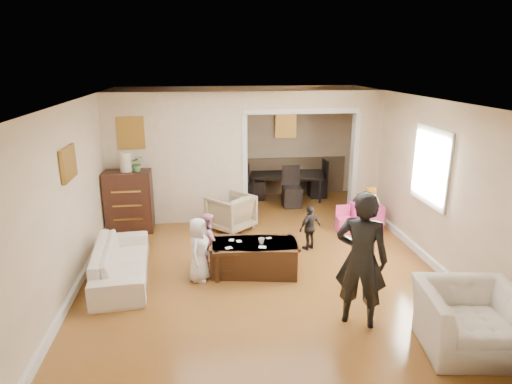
{
  "coord_description": "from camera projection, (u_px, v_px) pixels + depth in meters",
  "views": [
    {
      "loc": [
        -0.86,
        -6.82,
        3.17
      ],
      "look_at": [
        0.0,
        0.2,
        1.05
      ],
      "focal_mm": 30.95,
      "sensor_mm": 36.0,
      "label": 1
    }
  ],
  "objects": [
    {
      "name": "floor",
      "position": [
        257.0,
        254.0,
        7.49
      ],
      "size": [
        7.0,
        7.0,
        0.0
      ],
      "primitive_type": "plane",
      "color": "#A36C2A",
      "rests_on": "ground"
    },
    {
      "name": "partition_left",
      "position": [
        177.0,
        159.0,
        8.67
      ],
      "size": [
        2.75,
        0.18,
        2.6
      ],
      "primitive_type": "cube",
      "color": "beige",
      "rests_on": "ground"
    },
    {
      "name": "partition_right",
      "position": [
        365.0,
        154.0,
        9.12
      ],
      "size": [
        0.55,
        0.18,
        2.6
      ],
      "primitive_type": "cube",
      "color": "beige",
      "rests_on": "ground"
    },
    {
      "name": "partition_header",
      "position": [
        302.0,
        100.0,
        8.63
      ],
      "size": [
        2.22,
        0.18,
        0.35
      ],
      "primitive_type": "cube",
      "color": "beige",
      "rests_on": "partition_right"
    },
    {
      "name": "window_pane",
      "position": [
        431.0,
        167.0,
        6.98
      ],
      "size": [
        0.03,
        0.95,
        1.1
      ],
      "primitive_type": "cube",
      "color": "white",
      "rests_on": "ground"
    },
    {
      "name": "framed_art_partition",
      "position": [
        131.0,
        133.0,
        8.32
      ],
      "size": [
        0.45,
        0.03,
        0.55
      ],
      "primitive_type": "cube",
      "color": "brown",
      "rests_on": "partition_left"
    },
    {
      "name": "framed_art_sofa_wall",
      "position": [
        69.0,
        163.0,
        6.09
      ],
      "size": [
        0.03,
        0.55,
        0.4
      ],
      "primitive_type": "cube",
      "color": "brown"
    },
    {
      "name": "framed_art_alcove",
      "position": [
        286.0,
        125.0,
        10.4
      ],
      "size": [
        0.45,
        0.03,
        0.55
      ],
      "primitive_type": "cube",
      "color": "brown"
    },
    {
      "name": "sofa",
      "position": [
        121.0,
        262.0,
        6.59
      ],
      "size": [
        0.91,
        1.95,
        0.55
      ],
      "primitive_type": "imported",
      "rotation": [
        0.0,
        0.0,
        1.66
      ],
      "color": "silver",
      "rests_on": "ground"
    },
    {
      "name": "armchair_back",
      "position": [
        231.0,
        212.0,
        8.53
      ],
      "size": [
        1.05,
        1.05,
        0.69
      ],
      "primitive_type": "imported",
      "rotation": [
        0.0,
        0.0,
        3.88
      ],
      "color": "tan",
      "rests_on": "ground"
    },
    {
      "name": "armchair_front",
      "position": [
        471.0,
        320.0,
        4.97
      ],
      "size": [
        1.24,
        1.12,
        0.72
      ],
      "primitive_type": "imported",
      "rotation": [
        0.0,
        0.0,
        -0.14
      ],
      "color": "silver",
      "rests_on": "ground"
    },
    {
      "name": "dresser",
      "position": [
        129.0,
        202.0,
        8.37
      ],
      "size": [
        0.86,
        0.48,
        1.18
      ],
      "primitive_type": "cube",
      "color": "#32150F",
      "rests_on": "ground"
    },
    {
      "name": "table_lamp",
      "position": [
        126.0,
        162.0,
        8.15
      ],
      "size": [
        0.22,
        0.22,
        0.36
      ],
      "primitive_type": "cylinder",
      "color": "beige",
      "rests_on": "dresser"
    },
    {
      "name": "potted_plant",
      "position": [
        137.0,
        163.0,
        8.18
      ],
      "size": [
        0.27,
        0.23,
        0.3
      ],
      "primitive_type": "imported",
      "color": "#3D6E31",
      "rests_on": "dresser"
    },
    {
      "name": "coffee_table",
      "position": [
        255.0,
        257.0,
        6.81
      ],
      "size": [
        1.39,
        0.86,
        0.49
      ],
      "primitive_type": "cube",
      "rotation": [
        0.0,
        0.0,
        -0.17
      ],
      "color": "#392212",
      "rests_on": "ground"
    },
    {
      "name": "coffee_cup",
      "position": [
        262.0,
        241.0,
        6.7
      ],
      "size": [
        0.11,
        0.11,
        0.09
      ],
      "primitive_type": "imported",
      "rotation": [
        0.0,
        0.0,
        -0.17
      ],
      "color": "beige",
      "rests_on": "coffee_table"
    },
    {
      "name": "play_table",
      "position": [
        365.0,
        216.0,
        8.57
      ],
      "size": [
        0.6,
        0.6,
        0.51
      ],
      "primitive_type": "cube",
      "rotation": [
        0.0,
        0.0,
        0.15
      ],
      "color": "#E73CA4",
      "rests_on": "ground"
    },
    {
      "name": "cereal_box",
      "position": [
        371.0,
        195.0,
        8.56
      ],
      "size": [
        0.21,
        0.1,
        0.3
      ],
      "primitive_type": "cube",
      "rotation": [
        0.0,
        0.0,
        0.15
      ],
      "color": "yellow",
      "rests_on": "play_table"
    },
    {
      "name": "cyan_cup",
      "position": [
        362.0,
        203.0,
        8.43
      ],
      "size": [
        0.08,
        0.08,
        0.08
      ],
      "primitive_type": "cylinder",
      "color": "teal",
      "rests_on": "play_table"
    },
    {
      "name": "toy_block",
      "position": [
        358.0,
        201.0,
        8.59
      ],
      "size": [
        0.1,
        0.09,
        0.05
      ],
      "primitive_type": "cube",
      "rotation": [
        0.0,
        0.0,
        0.5
      ],
      "color": "red",
      "rests_on": "play_table"
    },
    {
      "name": "play_bowl",
      "position": [
        371.0,
        204.0,
        8.38
      ],
      "size": [
        0.26,
        0.26,
        0.06
      ],
      "primitive_type": "imported",
      "rotation": [
        0.0,
        0.0,
        0.15
      ],
      "color": "silver",
      "rests_on": "play_table"
    },
    {
      "name": "dining_table",
      "position": [
        286.0,
        186.0,
        10.49
      ],
      "size": [
        1.87,
        1.27,
        0.6
      ],
      "primitive_type": "imported",
      "rotation": [
        0.0,
        0.0,
        -0.2
      ],
      "color": "black",
      "rests_on": "ground"
    },
    {
      "name": "adult_person",
      "position": [
        361.0,
        259.0,
        5.32
      ],
      "size": [
        0.75,
        0.66,
        1.73
      ],
      "primitive_type": "imported",
      "rotation": [
        0.0,
        0.0,
        2.66
      ],
      "color": "black",
      "rests_on": "ground"
    },
    {
      "name": "child_kneel_a",
      "position": [
        199.0,
        250.0,
        6.5
      ],
      "size": [
        0.45,
        0.55,
        0.98
      ],
      "primitive_type": "imported",
      "rotation": [
        0.0,
        0.0,
        1.23
      ],
      "color": "white",
      "rests_on": "ground"
    },
    {
      "name": "child_kneel_b",
      "position": [
        208.0,
        240.0,
        6.96
      ],
      "size": [
        0.41,
        0.49,
        0.89
      ],
      "primitive_type": "imported",
      "rotation": [
        0.0,
        0.0,
        1.75
      ],
      "color": "pink",
      "rests_on": "ground"
    },
    {
      "name": "child_toddler",
      "position": [
        310.0,
        227.0,
        7.61
      ],
      "size": [
        0.5,
        0.4,
        0.8
      ],
      "primitive_type": "imported",
      "rotation": [
        0.0,
        0.0,
        -2.61
      ],
      "color": "black",
      "rests_on": "ground"
    },
    {
      "name": "craft_papers",
      "position": [
        246.0,
        244.0,
        6.71
      ],
      "size": [
        0.76,
        0.44,
        0.0
      ],
      "color": "white",
      "rests_on": "coffee_table"
    }
  ]
}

